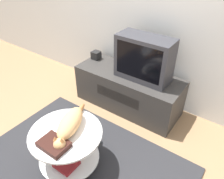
% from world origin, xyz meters
% --- Properties ---
extents(ground_plane, '(12.00, 12.00, 0.00)m').
position_xyz_m(ground_plane, '(0.00, 0.00, 0.00)').
color(ground_plane, '#93704C').
extents(rug, '(1.98, 1.45, 0.02)m').
position_xyz_m(rug, '(0.00, 0.00, 0.01)').
color(rug, '#28282B').
rests_on(rug, ground_plane).
extents(tv_stand, '(1.33, 0.51, 0.49)m').
position_xyz_m(tv_stand, '(-0.15, 1.14, 0.24)').
color(tv_stand, '#33302D').
rests_on(tv_stand, ground_plane).
extents(tv, '(0.62, 0.29, 0.50)m').
position_xyz_m(tv, '(0.03, 1.14, 0.74)').
color(tv, '#333338').
rests_on(tv, tv_stand).
extents(speaker, '(0.11, 0.11, 0.11)m').
position_xyz_m(speaker, '(-0.72, 1.21, 0.54)').
color(speaker, black).
rests_on(speaker, tv_stand).
extents(coffee_table, '(0.64, 0.64, 0.44)m').
position_xyz_m(coffee_table, '(-0.09, 0.01, 0.29)').
color(coffee_table, '#B2B2B7').
rests_on(coffee_table, rug).
extents(dvd_box, '(0.24, 0.18, 0.05)m').
position_xyz_m(dvd_box, '(-0.06, -0.15, 0.48)').
color(dvd_box, black).
rests_on(dvd_box, coffee_table).
extents(cat, '(0.29, 0.56, 0.15)m').
position_xyz_m(cat, '(-0.08, 0.06, 0.53)').
color(cat, tan).
rests_on(cat, coffee_table).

